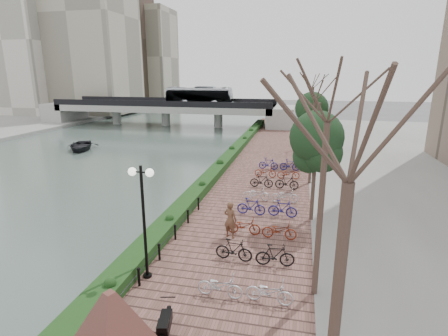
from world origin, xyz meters
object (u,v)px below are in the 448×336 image
(motorcycle, at_px, (165,323))
(pedestrian, at_px, (230,220))
(lamppost, at_px, (143,198))
(boat, at_px, (81,146))

(motorcycle, bearing_deg, pedestrian, 72.27)
(lamppost, xyz_separation_m, boat, (-18.66, 22.94, -3.34))
(pedestrian, distance_m, boat, 28.33)
(lamppost, height_order, motorcycle, lamppost)
(lamppost, bearing_deg, boat, 129.12)
(boat, bearing_deg, lamppost, -75.45)
(motorcycle, height_order, pedestrian, pedestrian)
(pedestrian, height_order, boat, pedestrian)
(motorcycle, xyz_separation_m, boat, (-20.64, 25.93, -0.46))
(lamppost, bearing_deg, pedestrian, 58.58)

